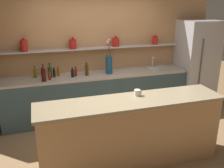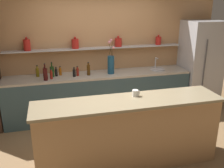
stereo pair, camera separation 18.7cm
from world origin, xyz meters
name	(u,v)px [view 2 (the right image)]	position (x,y,z in m)	size (l,w,h in m)	color
ground_plane	(119,145)	(0.00, 0.00, 0.00)	(12.00, 12.00, 0.00)	olive
back_wall_unit	(98,52)	(0.00, 1.60, 1.30)	(5.20, 0.28, 2.60)	tan
back_counter_unit	(99,95)	(-0.07, 1.24, 0.46)	(3.75, 0.62, 0.92)	#334C56
island_counter	(128,133)	(0.00, -0.48, 0.51)	(2.68, 0.61, 1.02)	tan
refrigerator	(200,65)	(2.21, 1.20, 0.97)	(0.77, 0.73, 1.93)	#B7B7BC
flower_vase	(111,63)	(0.17, 1.21, 1.13)	(0.14, 0.18, 0.69)	navy
sink_fixture	(157,69)	(1.21, 1.25, 0.94)	(0.31, 0.31, 0.25)	#B7B7BC
bottle_sauce_0	(45,72)	(-1.13, 1.41, 0.99)	(0.05, 0.05, 0.17)	black
bottle_sauce_1	(74,73)	(-0.58, 1.17, 1.00)	(0.06, 0.06, 0.19)	black
bottle_oil_2	(37,72)	(-1.27, 1.35, 1.01)	(0.06, 0.06, 0.23)	brown
bottle_sauce_3	(51,75)	(-1.01, 1.12, 1.00)	(0.05, 0.05, 0.20)	maroon
bottle_wine_4	(52,71)	(-0.99, 1.27, 1.03)	(0.08, 0.08, 0.29)	#193814
bottle_sauce_5	(60,72)	(-0.83, 1.34, 1.00)	(0.05, 0.05, 0.18)	#9E4C0A
bottle_sauce_6	(78,72)	(-0.51, 1.22, 1.00)	(0.05, 0.05, 0.19)	maroon
bottle_wine_7	(45,74)	(-1.12, 1.07, 1.04)	(0.08, 0.08, 0.32)	#380C0C
bottle_sauce_8	(56,72)	(-0.91, 1.29, 1.00)	(0.05, 0.05, 0.18)	black
bottle_spirit_9	(89,70)	(-0.29, 1.20, 1.03)	(0.07, 0.07, 0.26)	#4C2D0C
bottle_oil_10	(88,70)	(-0.28, 1.28, 1.01)	(0.05, 0.05, 0.22)	#47380A
coffee_mug	(135,93)	(0.14, -0.35, 1.07)	(0.11, 0.09, 0.09)	silver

